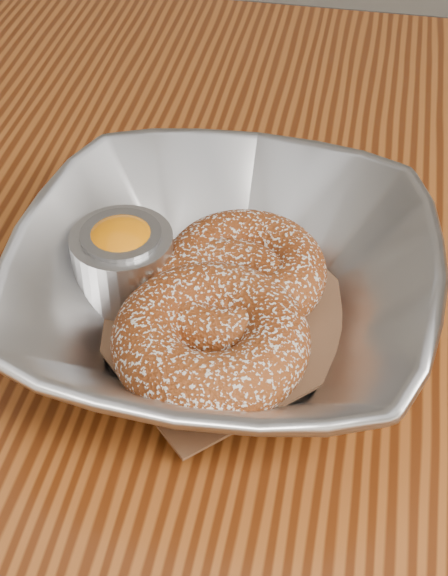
% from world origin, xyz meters
% --- Properties ---
extents(table, '(1.20, 0.80, 0.75)m').
position_xyz_m(table, '(0.00, 0.00, 0.65)').
color(table, brown).
rests_on(table, ground_plane).
extents(serving_bowl, '(0.24, 0.24, 0.06)m').
position_xyz_m(serving_bowl, '(-0.12, -0.02, 0.78)').
color(serving_bowl, '#B2B5B9').
rests_on(serving_bowl, table).
extents(parchment, '(0.21, 0.21, 0.00)m').
position_xyz_m(parchment, '(-0.12, -0.02, 0.76)').
color(parchment, brown).
rests_on(parchment, table).
extents(donut_back, '(0.12, 0.12, 0.03)m').
position_xyz_m(donut_back, '(-0.11, 0.00, 0.78)').
color(donut_back, maroon).
rests_on(donut_back, parchment).
extents(donut_front, '(0.12, 0.12, 0.04)m').
position_xyz_m(donut_front, '(-0.12, -0.06, 0.78)').
color(donut_front, maroon).
rests_on(donut_front, parchment).
extents(donut_extra, '(0.10, 0.10, 0.03)m').
position_xyz_m(donut_extra, '(-0.12, -0.02, 0.78)').
color(donut_extra, maroon).
rests_on(donut_extra, parchment).
extents(ramekin, '(0.06, 0.06, 0.05)m').
position_xyz_m(ramekin, '(-0.18, -0.01, 0.78)').
color(ramekin, '#B2B5B9').
rests_on(ramekin, table).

